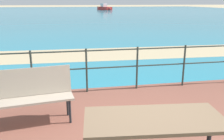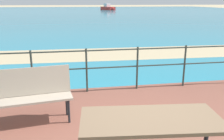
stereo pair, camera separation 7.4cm
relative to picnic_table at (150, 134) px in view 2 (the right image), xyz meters
The scene contains 6 objects.
sea_water 40.60m from the picnic_table, 89.87° to the left, with size 90.00×90.00×0.01m, color teal.
beach_strip 7.24m from the picnic_table, 89.25° to the left, with size 54.00×2.40×0.01m, color tan.
picnic_table is the anchor object (origin of this frame).
park_bench 2.37m from the picnic_table, 134.46° to the left, with size 1.66×0.63×0.94m.
railing_fence 2.97m from the picnic_table, 88.19° to the left, with size 5.94×0.04×1.01m.
boat_near 55.69m from the picnic_table, 81.57° to the left, with size 2.89×5.54×1.47m.
Camera 2 is at (-0.92, -2.86, 2.08)m, focal length 38.65 mm.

